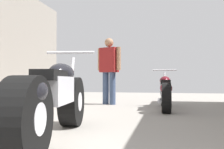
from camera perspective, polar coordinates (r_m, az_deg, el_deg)
ground_plane at (r=3.68m, az=-1.05°, el=-11.00°), size 17.37×17.37×0.00m
motorcycle_maroon_cruiser at (r=2.63m, az=-13.23°, el=-5.67°), size 0.67×2.16×1.01m
motorcycle_black_naked at (r=5.36m, az=12.20°, el=-3.94°), size 0.56×1.88×0.88m
mechanic_in_blue at (r=6.34m, az=-0.69°, el=1.80°), size 0.68×0.38×1.70m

